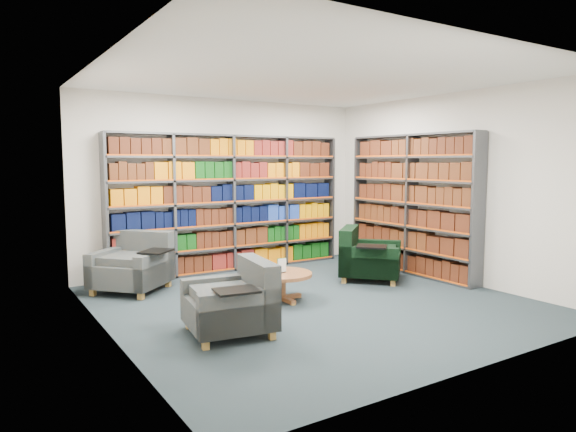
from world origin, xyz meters
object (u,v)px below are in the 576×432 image
chair_green_right (365,259)px  chair_teal_front (236,304)px  chair_teal_left (135,267)px  coffee_table (282,278)px

chair_green_right → chair_teal_front: 3.01m
chair_teal_left → coffee_table: 2.14m
chair_teal_front → coffee_table: size_ratio=1.35×
coffee_table → chair_green_right: bearing=12.0°
chair_green_right → chair_teal_front: bearing=-157.0°
chair_teal_left → chair_teal_front: bearing=-81.1°
chair_teal_left → coffee_table: chair_teal_left is taller
chair_teal_left → coffee_table: (1.43, -1.58, -0.03)m
chair_teal_left → chair_green_right: (3.15, -1.22, -0.01)m
chair_teal_left → chair_teal_front: size_ratio=1.19×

